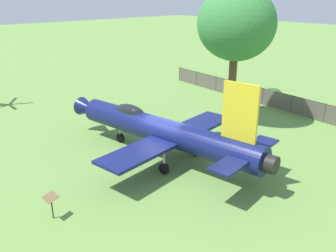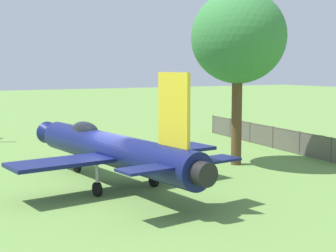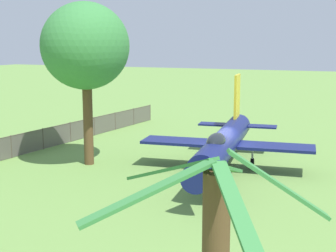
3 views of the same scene
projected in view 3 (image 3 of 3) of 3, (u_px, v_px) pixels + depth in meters
The scene contains 4 objects.
ground_plane at pixel (224, 172), 26.81m from camera, with size 200.00×200.00×0.00m, color #668E42.
display_jet at pixel (224, 143), 26.21m from camera, with size 14.15×9.89×5.16m.
shade_tree at pixel (86, 47), 27.40m from camera, with size 5.64×4.82×9.47m.
perimeter_fence at pixel (43, 138), 32.36m from camera, with size 28.07×2.95×1.46m.
Camera 3 is at (-25.12, -7.28, 7.20)m, focal length 51.19 mm.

